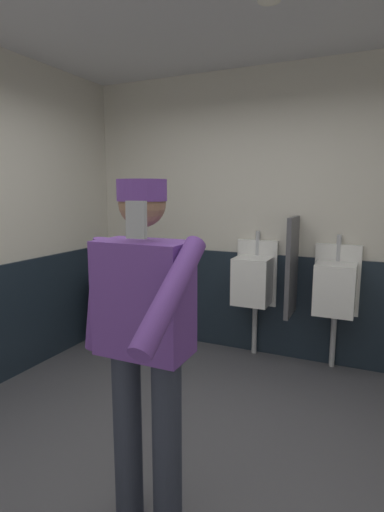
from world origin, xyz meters
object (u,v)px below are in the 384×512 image
Objects in this scene: person at (144,333)px; urinal_middle at (335,288)px; cell_phone at (136,220)px; trash_bin at (108,311)px; urinal_left at (253,280)px.

urinal_middle is at bearing 73.38° from person.
cell_phone reaches higher than trash_bin.
urinal_left is 2.81m from cell_phone.
trash_bin is at bearing 123.68° from cell_phone.
urinal_left is 11.27× the size of cell_phone.
cell_phone is (-0.35, -2.67, 0.77)m from urinal_middle.
urinal_middle is (0.75, 0.00, 0.00)m from urinal_left.
cell_phone reaches higher than urinal_middle.
person is 15.27× the size of cell_phone.
person is at bearing -49.17° from trash_bin.
person is at bearing -87.29° from urinal_left.
urinal_middle is 2.31m from trash_bin.
cell_phone is 3.25m from trash_bin.
urinal_left is 1.59m from trash_bin.
urinal_middle is at bearing 0.00° from urinal_left.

